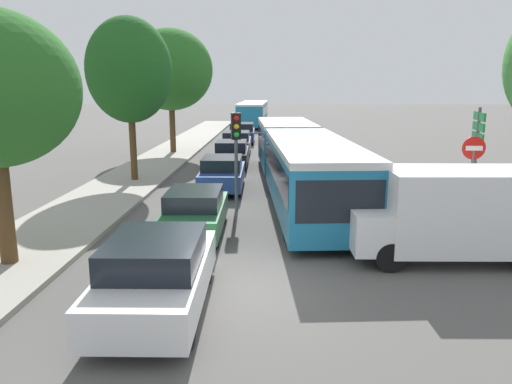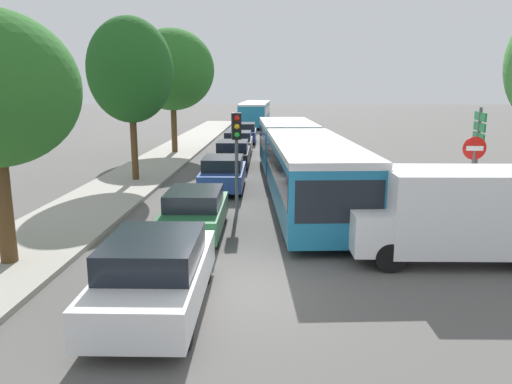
{
  "view_description": "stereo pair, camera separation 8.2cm",
  "coord_description": "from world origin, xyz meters",
  "px_view_note": "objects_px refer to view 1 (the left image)",
  "views": [
    {
      "loc": [
        0.79,
        -9.98,
        4.37
      ],
      "look_at": [
        0.2,
        4.56,
        1.2
      ],
      "focal_mm": 35.0,
      "sensor_mm": 36.0,
      "label": 1
    },
    {
      "loc": [
        0.87,
        -9.98,
        4.37
      ],
      "look_at": [
        0.2,
        4.56,
        1.2
      ],
      "focal_mm": 35.0,
      "sensor_mm": 36.0,
      "label": 2
    }
  ],
  "objects_px": {
    "tree_left_far": "(170,72)",
    "queued_car_navy": "(242,133)",
    "no_entry_sign": "(472,167)",
    "articulated_bus": "(298,157)",
    "city_bus_rear": "(253,112)",
    "queued_car_green": "(195,212)",
    "queued_car_white": "(157,274)",
    "tree_left_mid": "(129,73)",
    "queued_car_blue": "(222,173)",
    "direction_sign_post": "(477,138)",
    "traffic_light": "(236,140)",
    "queued_car_black": "(232,154)",
    "queued_car_graphite": "(237,143)",
    "white_van": "(459,212)"
  },
  "relations": [
    {
      "from": "queued_car_blue",
      "to": "queued_car_graphite",
      "type": "height_order",
      "value": "queued_car_graphite"
    },
    {
      "from": "queued_car_white",
      "to": "white_van",
      "type": "distance_m",
      "value": 7.57
    },
    {
      "from": "queued_car_green",
      "to": "queued_car_navy",
      "type": "bearing_deg",
      "value": -0.92
    },
    {
      "from": "traffic_light",
      "to": "articulated_bus",
      "type": "bearing_deg",
      "value": 133.35
    },
    {
      "from": "direction_sign_post",
      "to": "tree_left_mid",
      "type": "xyz_separation_m",
      "value": [
        -13.19,
        4.89,
        2.25
      ]
    },
    {
      "from": "queued_car_blue",
      "to": "queued_car_navy",
      "type": "xyz_separation_m",
      "value": [
        -0.34,
        16.98,
        0.05
      ]
    },
    {
      "from": "traffic_light",
      "to": "no_entry_sign",
      "type": "relative_size",
      "value": 1.21
    },
    {
      "from": "queued_car_navy",
      "to": "white_van",
      "type": "height_order",
      "value": "white_van"
    },
    {
      "from": "traffic_light",
      "to": "queued_car_white",
      "type": "bearing_deg",
      "value": -18.44
    },
    {
      "from": "queued_car_white",
      "to": "articulated_bus",
      "type": "bearing_deg",
      "value": -17.28
    },
    {
      "from": "queued_car_green",
      "to": "queued_car_blue",
      "type": "bearing_deg",
      "value": -2.65
    },
    {
      "from": "queued_car_green",
      "to": "tree_left_far",
      "type": "distance_m",
      "value": 18.07
    },
    {
      "from": "queued_car_black",
      "to": "traffic_light",
      "type": "distance_m",
      "value": 9.58
    },
    {
      "from": "queued_car_white",
      "to": "city_bus_rear",
      "type": "bearing_deg",
      "value": -1.22
    },
    {
      "from": "queued_car_navy",
      "to": "queued_car_green",
      "type": "bearing_deg",
      "value": 179.08
    },
    {
      "from": "articulated_bus",
      "to": "queued_car_graphite",
      "type": "distance_m",
      "value": 11.66
    },
    {
      "from": "queued_car_white",
      "to": "queued_car_black",
      "type": "xyz_separation_m",
      "value": [
        -0.08,
        17.35,
        -0.06
      ]
    },
    {
      "from": "tree_left_far",
      "to": "queued_car_blue",
      "type": "bearing_deg",
      "value": -68.22
    },
    {
      "from": "queued_car_green",
      "to": "queued_car_graphite",
      "type": "relative_size",
      "value": 0.95
    },
    {
      "from": "city_bus_rear",
      "to": "queued_car_blue",
      "type": "relative_size",
      "value": 2.82
    },
    {
      "from": "city_bus_rear",
      "to": "queued_car_black",
      "type": "relative_size",
      "value": 2.84
    },
    {
      "from": "articulated_bus",
      "to": "queued_car_blue",
      "type": "xyz_separation_m",
      "value": [
        -3.15,
        0.12,
        -0.73
      ]
    },
    {
      "from": "queued_car_white",
      "to": "no_entry_sign",
      "type": "distance_m",
      "value": 10.38
    },
    {
      "from": "no_entry_sign",
      "to": "articulated_bus",
      "type": "bearing_deg",
      "value": -135.18
    },
    {
      "from": "tree_left_far",
      "to": "queued_car_navy",
      "type": "bearing_deg",
      "value": 57.72
    },
    {
      "from": "no_entry_sign",
      "to": "tree_left_mid",
      "type": "xyz_separation_m",
      "value": [
        -12.36,
        6.77,
        2.94
      ]
    },
    {
      "from": "queued_car_green",
      "to": "tree_left_mid",
      "type": "relative_size",
      "value": 0.55
    },
    {
      "from": "articulated_bus",
      "to": "queued_car_white",
      "type": "height_order",
      "value": "articulated_bus"
    },
    {
      "from": "queued_car_graphite",
      "to": "no_entry_sign",
      "type": "distance_m",
      "value": 18.32
    },
    {
      "from": "queued_car_navy",
      "to": "no_entry_sign",
      "type": "relative_size",
      "value": 1.54
    },
    {
      "from": "queued_car_white",
      "to": "tree_left_mid",
      "type": "distance_m",
      "value": 14.2
    },
    {
      "from": "city_bus_rear",
      "to": "queued_car_green",
      "type": "height_order",
      "value": "city_bus_rear"
    },
    {
      "from": "queued_car_blue",
      "to": "queued_car_black",
      "type": "xyz_separation_m",
      "value": [
        -0.14,
        5.94,
        -0.0
      ]
    },
    {
      "from": "white_van",
      "to": "traffic_light",
      "type": "bearing_deg",
      "value": -40.85
    },
    {
      "from": "queued_car_black",
      "to": "traffic_light",
      "type": "height_order",
      "value": "traffic_light"
    },
    {
      "from": "no_entry_sign",
      "to": "queued_car_white",
      "type": "bearing_deg",
      "value": -53.06
    },
    {
      "from": "queued_car_green",
      "to": "white_van",
      "type": "bearing_deg",
      "value": -106.72
    },
    {
      "from": "city_bus_rear",
      "to": "traffic_light",
      "type": "relative_size",
      "value": 3.39
    },
    {
      "from": "city_bus_rear",
      "to": "queued_car_green",
      "type": "bearing_deg",
      "value": -178.62
    },
    {
      "from": "no_entry_sign",
      "to": "queued_car_graphite",
      "type": "bearing_deg",
      "value": -152.41
    },
    {
      "from": "queued_car_navy",
      "to": "direction_sign_post",
      "type": "distance_m",
      "value": 22.42
    },
    {
      "from": "no_entry_sign",
      "to": "tree_left_far",
      "type": "bearing_deg",
      "value": -141.92
    },
    {
      "from": "queued_car_white",
      "to": "tree_left_mid",
      "type": "relative_size",
      "value": 0.61
    },
    {
      "from": "queued_car_black",
      "to": "no_entry_sign",
      "type": "xyz_separation_m",
      "value": [
        8.33,
        -11.14,
        1.17
      ]
    },
    {
      "from": "white_van",
      "to": "tree_left_far",
      "type": "xyz_separation_m",
      "value": [
        -11.07,
        18.93,
        3.83
      ]
    },
    {
      "from": "city_bus_rear",
      "to": "traffic_light",
      "type": "bearing_deg",
      "value": -177.02
    },
    {
      "from": "queued_car_navy",
      "to": "tree_left_mid",
      "type": "height_order",
      "value": "tree_left_mid"
    },
    {
      "from": "queued_car_navy",
      "to": "tree_left_mid",
      "type": "xyz_separation_m",
      "value": [
        -3.84,
        -15.41,
        4.06
      ]
    },
    {
      "from": "queued_car_blue",
      "to": "queued_car_white",
      "type": "bearing_deg",
      "value": 178.29
    },
    {
      "from": "articulated_bus",
      "to": "tree_left_mid",
      "type": "xyz_separation_m",
      "value": [
        -7.32,
        1.69,
        3.38
      ]
    }
  ]
}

